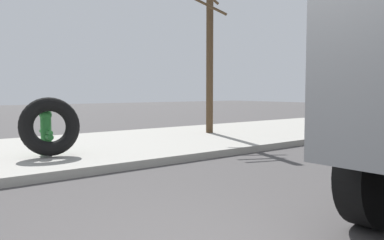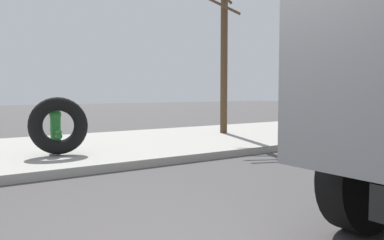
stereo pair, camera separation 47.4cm
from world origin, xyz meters
name	(u,v)px [view 1 (the left image)]	position (x,y,z in m)	size (l,w,h in m)	color
fire_hydrant	(46,130)	(0.72, 5.69, 0.63)	(0.23, 0.53, 0.89)	#2D8438
loose_tire	(50,126)	(0.70, 5.43, 0.72)	(1.11, 1.11, 0.27)	black
bare_tree	(209,41)	(5.88, 6.79, 2.85)	(1.54, 1.56, 5.12)	#4C3823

